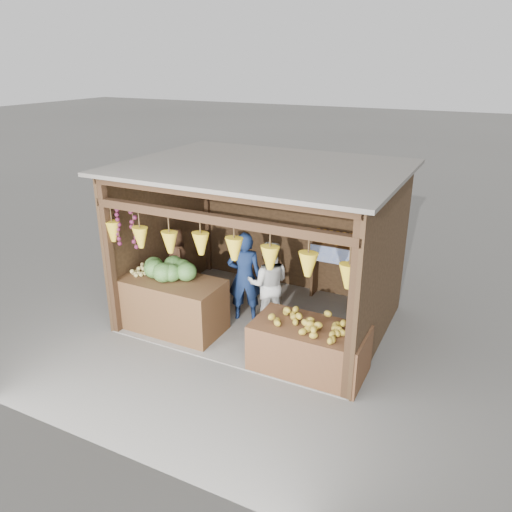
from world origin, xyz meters
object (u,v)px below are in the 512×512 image
at_px(man_standing, 245,277).
at_px(woman_standing, 268,284).
at_px(counter_left, 173,305).
at_px(vendor_seated, 176,258).
at_px(counter_right, 309,348).

xyz_separation_m(man_standing, woman_standing, (0.42, 0.04, -0.05)).
xyz_separation_m(counter_left, woman_standing, (1.31, 0.87, 0.29)).
bearing_deg(man_standing, counter_left, 19.12).
bearing_deg(vendor_seated, woman_standing, -144.29).
height_order(counter_right, vendor_seated, vendor_seated).
distance_m(counter_left, counter_right, 2.41).
xyz_separation_m(counter_right, man_standing, (-1.52, 0.94, 0.43)).
relative_size(counter_right, woman_standing, 1.10).
bearing_deg(vendor_seated, counter_left, 158.02).
height_order(woman_standing, vendor_seated, woman_standing).
bearing_deg(counter_right, counter_left, 177.50).
height_order(counter_right, woman_standing, woman_standing).
distance_m(man_standing, woman_standing, 0.43).
bearing_deg(woman_standing, man_standing, -17.72).
bearing_deg(counter_left, vendor_seated, 121.12).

